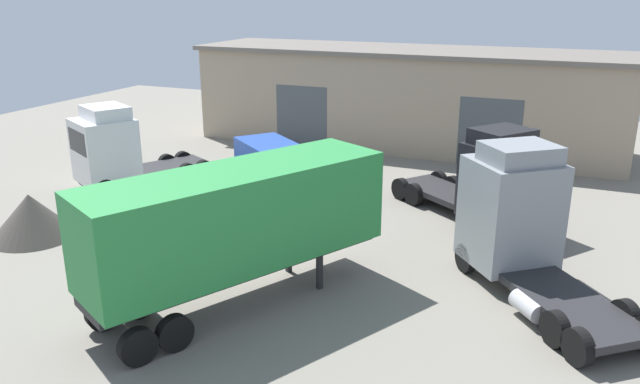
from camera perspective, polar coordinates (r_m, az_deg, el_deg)
The scene contains 8 objects.
ground_plane at distance 22.65m, azimuth -4.21°, elevation -5.15°, with size 60.00×60.00×0.00m, color slate.
warehouse_building at distance 37.34m, azimuth 7.87°, elevation 8.58°, with size 24.77×6.74×5.63m.
tractor_unit_white at distance 30.25m, azimuth -18.27°, elevation 3.67°, with size 5.03×6.49×3.91m.
container_trailer_green at distance 18.00m, azimuth -7.60°, elevation -2.63°, with size 6.38×9.24×4.12m.
tractor_unit_grey at distance 20.31m, azimuth 17.68°, elevation -2.47°, with size 6.18×6.75×4.45m.
delivery_van_blue at distance 26.80m, azimuth -4.10°, elevation 1.81°, with size 5.11×4.65×2.62m.
tractor_unit_black at distance 25.13m, azimuth 15.50°, elevation 1.07°, with size 6.68×5.80×3.93m.
gravel_pile at distance 25.66m, azimuth -24.91°, elevation -1.99°, with size 3.11×3.11×1.69m.
Camera 1 is at (9.66, -18.42, 8.97)m, focal length 35.00 mm.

